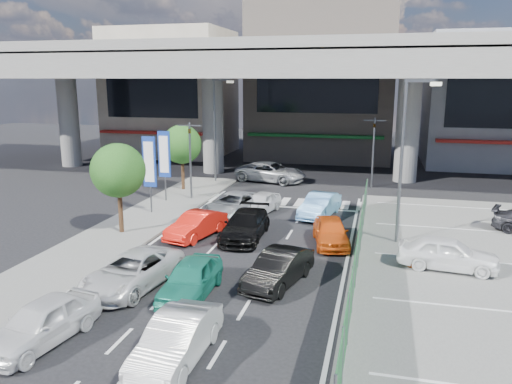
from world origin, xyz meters
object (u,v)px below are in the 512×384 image
(sedan_white_mid_left, at_px, (132,271))
(sedan_white_front_mid, at_px, (261,203))
(hatch_black_mid_right, at_px, (279,268))
(parked_sedan_white, at_px, (448,253))
(traffic_light_left, at_px, (190,142))
(tree_far, at_px, (182,144))
(traffic_cone, at_px, (412,259))
(traffic_light_right, at_px, (374,135))
(wagon_silver_front_left, at_px, (233,205))
(street_lamp_right, at_px, (406,148))
(sedan_black_mid, at_px, (245,225))
(tree_near, at_px, (118,171))
(taxi_teal_mid, at_px, (191,278))
(crossing_wagon_silver, at_px, (271,172))
(kei_truck_front_right, at_px, (320,205))
(hatch_white_back_mid, at_px, (176,340))
(street_lamp_left, at_px, (217,121))
(signboard_near, at_px, (149,164))
(signboard_far, at_px, (164,156))
(taxi_orange_right, at_px, (331,231))
(taxi_orange_left, at_px, (196,225))
(van_white_back_left, at_px, (42,322))

(sedan_white_mid_left, height_order, sedan_white_front_mid, sedan_white_mid_left)
(hatch_black_mid_right, height_order, parked_sedan_white, parked_sedan_white)
(traffic_light_left, xyz_separation_m, tree_far, (-1.60, 2.50, -0.55))
(traffic_cone, bearing_deg, traffic_light_right, 97.21)
(traffic_light_right, distance_m, wagon_silver_front_left, 13.20)
(wagon_silver_front_left, xyz_separation_m, sedan_white_front_mid, (1.42, 1.05, -0.06))
(street_lamp_right, height_order, sedan_black_mid, street_lamp_right)
(tree_far, relative_size, parked_sedan_white, 1.17)
(tree_near, distance_m, tree_far, 10.53)
(taxi_teal_mid, relative_size, crossing_wagon_silver, 0.73)
(tree_near, distance_m, hatch_black_mid_right, 10.71)
(tree_far, relative_size, kei_truck_front_right, 1.15)
(sedan_black_mid, distance_m, sedan_white_front_mid, 5.07)
(tree_near, distance_m, hatch_white_back_mid, 13.34)
(street_lamp_left, relative_size, signboard_near, 1.70)
(signboard_near, relative_size, signboard_far, 1.00)
(kei_truck_front_right, bearing_deg, sedan_white_mid_left, -104.62)
(taxi_orange_right, xyz_separation_m, parked_sedan_white, (5.16, -2.19, 0.09))
(tree_near, height_order, traffic_cone, tree_near)
(signboard_near, bearing_deg, traffic_light_right, 40.91)
(traffic_light_right, xyz_separation_m, street_lamp_left, (-11.83, -1.00, 0.83))
(wagon_silver_front_left, relative_size, traffic_cone, 7.13)
(sedan_white_mid_left, bearing_deg, sedan_black_mid, 77.49)
(taxi_orange_left, bearing_deg, signboard_far, 139.64)
(street_lamp_left, relative_size, kei_truck_front_right, 1.91)
(tree_near, xyz_separation_m, tree_far, (-0.80, 10.50, 0.00))
(traffic_light_right, height_order, hatch_white_back_mid, traffic_light_right)
(street_lamp_left, xyz_separation_m, taxi_teal_mid, (5.68, -20.31, -4.08))
(street_lamp_left, xyz_separation_m, signboard_near, (-0.87, -10.01, -1.71))
(traffic_light_right, height_order, taxi_orange_right, traffic_light_right)
(wagon_silver_front_left, bearing_deg, traffic_light_right, 64.96)
(parked_sedan_white, bearing_deg, tree_far, 61.61)
(signboard_near, xyz_separation_m, kei_truck_front_right, (9.91, 1.90, -2.37))
(sedan_white_mid_left, distance_m, crossing_wagon_silver, 21.38)
(hatch_white_back_mid, distance_m, parked_sedan_white, 12.59)
(tree_far, height_order, taxi_orange_left, tree_far)
(signboard_near, xyz_separation_m, wagon_silver_front_left, (4.89, 0.87, -2.38))
(signboard_near, distance_m, sedan_white_front_mid, 7.03)
(signboard_far, relative_size, sedan_white_mid_left, 0.97)
(street_lamp_right, xyz_separation_m, crossing_wagon_silver, (-9.48, 13.23, -4.00))
(signboard_far, relative_size, tree_near, 0.98)
(hatch_black_mid_right, bearing_deg, tree_far, 137.87)
(sedan_white_mid_left, distance_m, traffic_cone, 11.73)
(parked_sedan_white, bearing_deg, sedan_white_front_mid, 60.66)
(van_white_back_left, bearing_deg, taxi_orange_left, 94.75)
(crossing_wagon_silver, distance_m, traffic_cone, 19.30)
(sedan_black_mid, height_order, parked_sedan_white, parked_sedan_white)
(street_lamp_left, xyz_separation_m, sedan_white_mid_left, (3.18, -20.14, -4.10))
(sedan_white_mid_left, bearing_deg, hatch_white_back_mid, -41.99)
(street_lamp_left, xyz_separation_m, kei_truck_front_right, (9.03, -8.11, -4.08))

